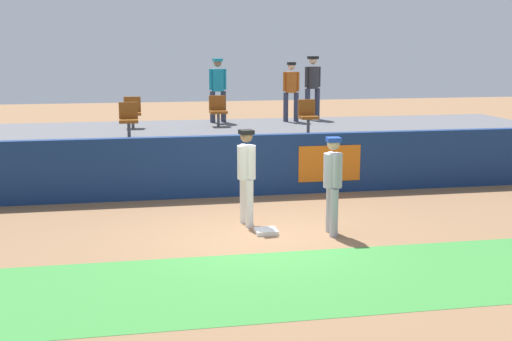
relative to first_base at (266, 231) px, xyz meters
The scene contains 14 objects.
ground_plane 0.21m from the first_base, 136.44° to the right, with size 60.00×60.00×0.00m, color #846042.
grass_foreground_strip 2.56m from the first_base, 93.38° to the right, with size 18.00×2.80×0.01m, color #388438.
first_base is the anchor object (origin of this frame).
player_fielder_home 1.25m from the first_base, 110.64° to the left, with size 0.40×0.59×1.86m.
player_runner_visitor 1.57m from the first_base, 12.89° to the right, with size 0.37×0.50×1.80m.
field_wall 3.28m from the first_base, 92.49° to the left, with size 18.00×0.26×1.41m.
bleacher_platform 5.81m from the first_base, 91.50° to the left, with size 18.00×4.80×1.24m, color #59595E.
seat_front_right 5.34m from the first_base, 66.38° to the left, with size 0.44×0.44×0.84m.
seat_front_left 5.51m from the first_base, 117.76° to the left, with size 0.45×0.44×0.84m.
seat_back_center 6.66m from the first_base, 90.29° to the left, with size 0.46×0.44×0.84m.
seat_back_left 7.06m from the first_base, 109.98° to the left, with size 0.45×0.44×0.84m.
spectator_hooded 7.73m from the first_base, 89.26° to the left, with size 0.51×0.40×1.83m.
spectator_capped 7.85m from the first_base, 72.86° to the left, with size 0.48×0.35×1.72m.
spectator_casual 8.52m from the first_base, 68.63° to the left, with size 0.52×0.43×1.88m.
Camera 1 is at (-2.22, -11.35, 3.40)m, focal length 46.11 mm.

